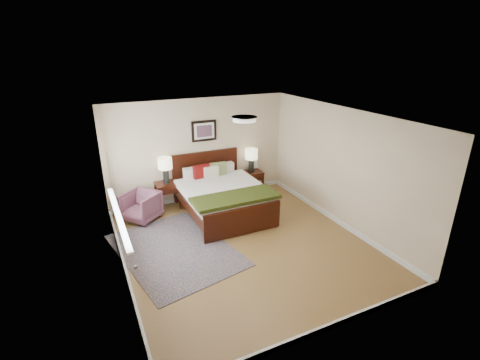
{
  "coord_description": "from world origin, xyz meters",
  "views": [
    {
      "loc": [
        -2.59,
        -5.3,
        3.63
      ],
      "look_at": [
        0.26,
        0.71,
        1.05
      ],
      "focal_mm": 26.0,
      "sensor_mm": 36.0,
      "label": 1
    }
  ],
  "objects_px": {
    "nightstand_left": "(167,188)",
    "armchair": "(141,206)",
    "rug_persian": "(175,250)",
    "bed": "(222,191)",
    "lamp_left": "(165,166)",
    "nightstand_right": "(251,180)",
    "lamp_right": "(251,156)"
  },
  "relations": [
    {
      "from": "nightstand_left",
      "to": "nightstand_right",
      "type": "bearing_deg",
      "value": 0.23
    },
    {
      "from": "bed",
      "to": "nightstand_left",
      "type": "relative_size",
      "value": 3.53
    },
    {
      "from": "lamp_left",
      "to": "nightstand_left",
      "type": "bearing_deg",
      "value": -90.0
    },
    {
      "from": "lamp_left",
      "to": "armchair",
      "type": "xyz_separation_m",
      "value": [
        -0.69,
        -0.38,
        -0.73
      ]
    },
    {
      "from": "nightstand_right",
      "to": "rug_persian",
      "type": "xyz_separation_m",
      "value": [
        -2.6,
        -1.89,
        -0.34
      ]
    },
    {
      "from": "lamp_left",
      "to": "armchair",
      "type": "relative_size",
      "value": 0.86
    },
    {
      "from": "bed",
      "to": "rug_persian",
      "type": "height_order",
      "value": "bed"
    },
    {
      "from": "nightstand_right",
      "to": "lamp_left",
      "type": "xyz_separation_m",
      "value": [
        -2.22,
        0.01,
        0.7
      ]
    },
    {
      "from": "lamp_right",
      "to": "rug_persian",
      "type": "distance_m",
      "value": 3.37
    },
    {
      "from": "lamp_right",
      "to": "rug_persian",
      "type": "bearing_deg",
      "value": -143.73
    },
    {
      "from": "nightstand_right",
      "to": "lamp_left",
      "type": "height_order",
      "value": "lamp_left"
    },
    {
      "from": "rug_persian",
      "to": "lamp_right",
      "type": "bearing_deg",
      "value": 24.88
    },
    {
      "from": "nightstand_left",
      "to": "rug_persian",
      "type": "relative_size",
      "value": 0.24
    },
    {
      "from": "nightstand_left",
      "to": "nightstand_right",
      "type": "distance_m",
      "value": 2.23
    },
    {
      "from": "lamp_left",
      "to": "armchair",
      "type": "distance_m",
      "value": 1.07
    },
    {
      "from": "armchair",
      "to": "rug_persian",
      "type": "height_order",
      "value": "armchair"
    },
    {
      "from": "lamp_left",
      "to": "armchair",
      "type": "bearing_deg",
      "value": -151.16
    },
    {
      "from": "bed",
      "to": "rug_persian",
      "type": "xyz_separation_m",
      "value": [
        -1.42,
        -1.05,
        -0.54
      ]
    },
    {
      "from": "nightstand_left",
      "to": "lamp_left",
      "type": "bearing_deg",
      "value": 90.0
    },
    {
      "from": "bed",
      "to": "lamp_left",
      "type": "relative_size",
      "value": 3.62
    },
    {
      "from": "lamp_right",
      "to": "armchair",
      "type": "relative_size",
      "value": 0.86
    },
    {
      "from": "nightstand_left",
      "to": "lamp_right",
      "type": "xyz_separation_m",
      "value": [
        2.22,
        0.02,
        0.48
      ]
    },
    {
      "from": "nightstand_left",
      "to": "armchair",
      "type": "height_order",
      "value": "armchair"
    },
    {
      "from": "bed",
      "to": "armchair",
      "type": "relative_size",
      "value": 3.11
    },
    {
      "from": "nightstand_right",
      "to": "armchair",
      "type": "bearing_deg",
      "value": -172.83
    },
    {
      "from": "lamp_left",
      "to": "lamp_right",
      "type": "distance_m",
      "value": 2.23
    },
    {
      "from": "nightstand_left",
      "to": "nightstand_right",
      "type": "height_order",
      "value": "nightstand_left"
    },
    {
      "from": "nightstand_left",
      "to": "armchair",
      "type": "bearing_deg",
      "value": -152.55
    },
    {
      "from": "nightstand_right",
      "to": "lamp_left",
      "type": "distance_m",
      "value": 2.33
    },
    {
      "from": "lamp_left",
      "to": "bed",
      "type": "bearing_deg",
      "value": -39.38
    },
    {
      "from": "lamp_left",
      "to": "rug_persian",
      "type": "height_order",
      "value": "lamp_left"
    },
    {
      "from": "lamp_right",
      "to": "armchair",
      "type": "bearing_deg",
      "value": -172.59
    }
  ]
}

